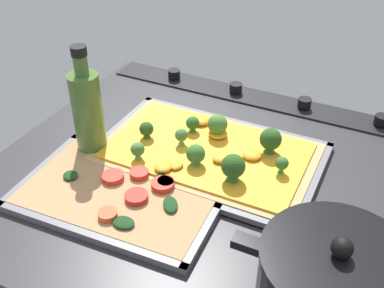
{
  "coord_description": "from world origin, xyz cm",
  "views": [
    {
      "loc": [
        -23.6,
        57.4,
        50.71
      ],
      "look_at": [
        4.51,
        -0.39,
        5.57
      ],
      "focal_mm": 43.55,
      "sensor_mm": 36.0,
      "label": 1
    }
  ],
  "objects": [
    {
      "name": "broccoli_pizza",
      "position": [
        3.07,
        -4.75,
        1.84
      ],
      "size": [
        37.69,
        23.16,
        6.19
      ],
      "color": "tan",
      "rests_on": "baking_tray_front"
    },
    {
      "name": "ground_plane",
      "position": [
        0.0,
        0.0,
        -1.5
      ],
      "size": [
        77.44,
        65.62,
        3.0
      ],
      "primitive_type": "cube",
      "color": "#28282B"
    },
    {
      "name": "baking_tray_back",
      "position": [
        11.92,
        10.96,
        0.38
      ],
      "size": [
        33.8,
        22.95,
        1.3
      ],
      "color": "slate",
      "rests_on": "ground_plane"
    },
    {
      "name": "oil_bottle",
      "position": [
        23.28,
        2.69,
        8.58
      ],
      "size": [
        5.32,
        5.32,
        20.87
      ],
      "color": "#476B2D",
      "rests_on": "ground_plane"
    },
    {
      "name": "baking_tray_front",
      "position": [
        3.54,
        -4.79,
        0.36
      ],
      "size": [
        40.09,
        25.56,
        1.3
      ],
      "color": "slate",
      "rests_on": "ground_plane"
    },
    {
      "name": "stove_control_panel",
      "position": [
        0.0,
        -29.31,
        0.56
      ],
      "size": [
        74.34,
        7.0,
        2.6
      ],
      "color": "black",
      "rests_on": "ground_plane"
    },
    {
      "name": "veggie_pizza_back",
      "position": [
        11.54,
        10.83,
        1.08
      ],
      "size": [
        31.28,
        20.44,
        1.9
      ],
      "color": "#A37D52",
      "rests_on": "baking_tray_back"
    }
  ]
}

